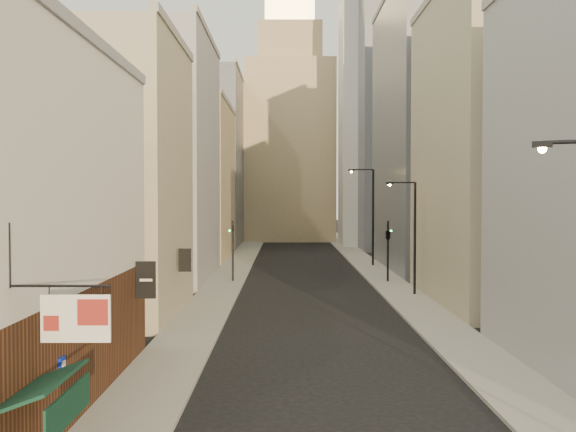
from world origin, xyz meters
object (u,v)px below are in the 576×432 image
object	(u,v)px
white_tower	(369,113)
streetlamp_mid	(412,231)
streetlamp_far	(370,211)
traffic_light_left	(233,237)
clock_tower	(290,130)
traffic_light_right	(388,234)

from	to	relation	value
white_tower	streetlamp_mid	xyz separation A→B (m)	(-2.89, -45.15, -14.05)
white_tower	streetlamp_far	distance (m)	29.70
white_tower	traffic_light_left	size ratio (longest dim) A/B	8.30
white_tower	streetlamp_mid	world-z (taller)	white_tower
clock_tower	streetlamp_far	bearing A→B (deg)	-79.22
clock_tower	traffic_light_right	size ratio (longest dim) A/B	8.98
clock_tower	white_tower	world-z (taller)	clock_tower
streetlamp_far	streetlamp_mid	bearing A→B (deg)	-78.39
traffic_light_right	streetlamp_mid	bearing A→B (deg)	110.97
traffic_light_right	clock_tower	bearing A→B (deg)	-65.96
clock_tower	traffic_light_right	distance (m)	54.75
white_tower	streetlamp_mid	size ratio (longest dim) A/B	5.20
traffic_light_left	traffic_light_right	bearing A→B (deg)	173.76
streetlamp_mid	white_tower	bearing A→B (deg)	91.36
streetlamp_far	clock_tower	bearing A→B (deg)	111.15
streetlamp_mid	traffic_light_left	size ratio (longest dim) A/B	1.59
traffic_light_left	streetlamp_mid	bearing A→B (deg)	146.98
streetlamp_mid	traffic_light_right	world-z (taller)	streetlamp_mid
clock_tower	traffic_light_left	world-z (taller)	clock_tower
streetlamp_mid	traffic_light_left	bearing A→B (deg)	156.89
streetlamp_far	traffic_light_right	size ratio (longest dim) A/B	1.93
white_tower	streetlamp_far	world-z (taller)	white_tower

